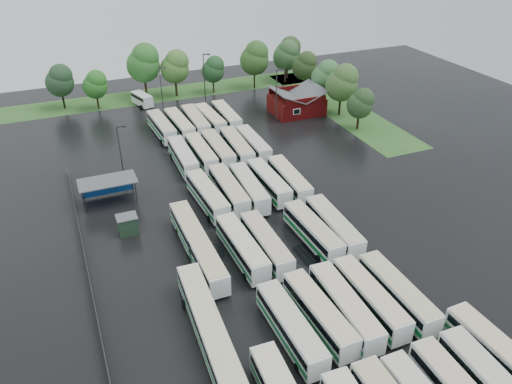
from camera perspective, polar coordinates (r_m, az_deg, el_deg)
name	(u,v)px	position (r m, az deg, el deg)	size (l,w,h in m)	color
ground	(278,258)	(62.62, 2.58, -7.49)	(160.00, 160.00, 0.00)	black
brick_building	(297,104)	(104.98, 4.65, 9.97)	(10.07, 8.60, 5.39)	maroon
wash_shed	(107,183)	(75.44, -16.63, 1.02)	(8.20, 4.20, 3.58)	#2D2D30
utility_hut	(128,225)	(68.26, -14.46, -3.62)	(2.70, 2.20, 2.62)	#19321E
grass_strip_north	(167,94)	(118.16, -10.14, 11.01)	(80.00, 10.00, 0.01)	#2F5E22
grass_strip_east	(338,106)	(110.36, 9.31, 9.68)	(10.00, 50.00, 0.01)	#2F5E22
west_fence	(86,260)	(64.66, -18.90, -7.34)	(0.10, 50.00, 1.20)	#2D2D30
bus_r1c0	(291,327)	(51.45, 3.99, -15.16)	(2.61, 11.61, 3.22)	white
bus_r1c1	(319,314)	(53.09, 7.23, -13.62)	(2.86, 11.60, 3.21)	white
bus_r1c2	(345,307)	(54.14, 10.10, -12.77)	(2.91, 11.94, 3.30)	white
bus_r1c3	(370,298)	(55.68, 12.85, -11.71)	(2.54, 11.72, 3.26)	white
bus_r1c4	(397,293)	(57.02, 15.85, -11.02)	(2.51, 11.72, 3.26)	white
bus_r2c0	(242,247)	(61.27, -1.61, -6.31)	(2.79, 11.88, 3.29)	white
bus_r2c1	(266,244)	(61.85, 1.16, -5.94)	(2.52, 11.62, 3.23)	white
bus_r2c3	(313,231)	(64.43, 6.49, -4.49)	(2.81, 11.69, 3.24)	white
bus_r2c4	(334,226)	(65.60, 8.85, -3.92)	(2.97, 12.05, 3.33)	white
bus_r3c0	(207,196)	(71.79, -5.58, -0.42)	(3.03, 11.87, 3.27)	white
bus_r3c1	(229,190)	(72.89, -3.14, 0.24)	(2.80, 12.05, 3.34)	white
bus_r3c2	(249,188)	(73.32, -0.80, 0.45)	(3.08, 11.87, 3.27)	white
bus_r3c3	(269,182)	(74.97, 1.46, 1.14)	(2.55, 11.53, 3.20)	white
bus_r3c4	(289,180)	(75.72, 3.81, 1.43)	(2.95, 11.86, 3.28)	white
bus_r4c0	(183,157)	(83.33, -8.35, 4.01)	(2.72, 11.70, 3.24)	white
bus_r4c1	(201,153)	(84.28, -6.29, 4.46)	(2.50, 11.54, 3.21)	white
bus_r4c2	(218,150)	(85.12, -4.37, 4.85)	(2.58, 11.73, 3.26)	white
bus_r4c3	(237,147)	(85.73, -2.21, 5.16)	(3.14, 12.20, 3.37)	white
bus_r4c4	(253,144)	(86.94, -0.35, 5.49)	(2.61, 11.51, 3.19)	white
bus_r5c0	(162,127)	(95.51, -10.73, 7.34)	(3.03, 11.76, 3.24)	white
bus_r5c1	(179,125)	(95.80, -8.74, 7.61)	(3.02, 11.91, 3.29)	white
bus_r5c2	(196,121)	(96.79, -6.92, 8.00)	(2.67, 11.99, 3.33)	white
bus_r5c3	(210,119)	(97.71, -5.27, 8.28)	(2.98, 11.65, 3.21)	white
bus_r5c4	(226,116)	(98.74, -3.39, 8.61)	(2.71, 11.73, 3.25)	white
artic_bus_west_b	(197,245)	(62.05, -6.71, -6.04)	(2.49, 17.39, 3.23)	white
artic_bus_west_c	(209,328)	(51.48, -5.42, -15.18)	(3.23, 17.56, 3.24)	white
minibus	(142,99)	(111.60, -12.89, 10.33)	(3.77, 6.31, 2.59)	white
tree_north_0	(60,80)	(113.10, -21.48, 11.80)	(5.77, 5.77, 9.56)	black
tree_north_1	(96,84)	(110.60, -17.86, 11.64)	(5.08, 5.08, 8.42)	black
tree_north_2	(144,63)	(114.78, -12.68, 14.24)	(7.27, 7.27, 12.04)	#362113
tree_north_3	(175,66)	(114.41, -9.20, 13.99)	(6.32, 6.32, 10.46)	black
tree_north_4	(214,69)	(115.85, -4.88, 13.82)	(5.13, 5.13, 8.50)	#36291C
tree_north_5	(255,58)	(118.19, -0.11, 15.09)	(6.66, 6.66, 11.04)	black
tree_north_6	(289,51)	(125.62, 3.75, 15.73)	(6.21, 6.21, 10.29)	black
tree_east_0	(361,103)	(97.49, 11.93, 9.91)	(5.00, 4.96, 8.22)	black
tree_east_1	(343,82)	(103.38, 9.89, 12.24)	(6.46, 6.46, 10.70)	black
tree_east_2	(326,76)	(109.26, 7.99, 13.02)	(5.84, 5.84, 9.66)	black
tree_east_3	(305,66)	(117.23, 5.64, 14.19)	(5.51, 5.51, 9.13)	black
tree_east_4	(287,55)	(122.93, 3.52, 15.36)	(6.12, 6.12, 10.14)	#332214
lamp_post_ne	(277,92)	(98.79, 2.42, 11.38)	(1.64, 0.32, 10.67)	#2D2D30
lamp_post_nw	(121,152)	(77.92, -15.15, 4.48)	(1.51, 0.29, 9.82)	#2D2D30
lamp_post_back_w	(162,87)	(105.25, -10.72, 11.74)	(1.48, 0.29, 9.60)	#2D2D30
lamp_post_back_e	(205,75)	(109.30, -5.88, 13.15)	(1.65, 0.32, 10.69)	#2D2D30
puddle_1	(439,354)	(54.42, 20.17, -17.00)	(2.73, 2.73, 0.01)	black
puddle_2	(206,254)	(63.39, -5.75, -7.09)	(4.83, 4.83, 0.01)	black
puddle_3	(309,254)	(63.39, 6.03, -7.11)	(4.75, 4.75, 0.01)	black
puddle_4	(460,331)	(57.40, 22.28, -14.54)	(3.32, 3.32, 0.01)	black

